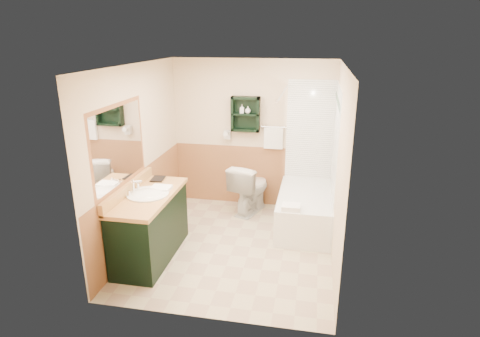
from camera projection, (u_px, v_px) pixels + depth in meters
name	position (u px, v px, depth m)	size (l,w,h in m)	color
floor	(234.00, 246.00, 5.49)	(3.00, 3.00, 0.00)	#C6B791
back_wall	(253.00, 134.00, 6.52)	(2.60, 0.04, 2.40)	#F9E6C3
left_wall	(137.00, 157.00, 5.34)	(0.04, 3.00, 2.40)	#F9E6C3
right_wall	(340.00, 168.00, 4.87)	(0.04, 3.00, 2.40)	#F9E6C3
ceiling	(233.00, 64.00, 4.71)	(2.60, 3.00, 0.04)	white
wainscot_left	(143.00, 205.00, 5.55)	(2.98, 2.98, 1.00)	#A96F44
wainscot_back	(252.00, 175.00, 6.71)	(2.58, 2.58, 1.00)	#A96F44
mirror_frame	(119.00, 146.00, 4.72)	(1.30, 1.30, 1.00)	#9A5D32
mirror_glass	(119.00, 146.00, 4.72)	(1.20, 1.20, 0.90)	white
tile_right	(334.00, 162.00, 5.62)	(1.50, 1.50, 2.10)	white
tile_back	(316.00, 147.00, 6.34)	(0.95, 0.95, 2.10)	white
tile_accent	(338.00, 101.00, 5.35)	(1.50, 1.50, 0.10)	#134225
wall_shelf	(245.00, 114.00, 6.32)	(0.45, 0.15, 0.55)	black
hair_dryer	(227.00, 134.00, 6.51)	(0.10, 0.24, 0.18)	silver
towel_bar	(274.00, 127.00, 6.34)	(0.40, 0.06, 0.40)	white
curtain_rod	(283.00, 92.00, 5.45)	(0.03, 0.03, 1.60)	silver
shower_curtain	(282.00, 149.00, 5.89)	(1.05, 1.05, 1.70)	beige
vanity	(150.00, 226.00, 5.09)	(0.59, 1.36, 0.86)	black
bathtub	(305.00, 210.00, 5.97)	(0.79, 1.50, 0.53)	white
toilet	(250.00, 188.00, 6.43)	(0.46, 0.82, 0.80)	white
counter_towel	(161.00, 188.00, 5.11)	(0.25, 0.20, 0.04)	white
vanity_book	(151.00, 172.00, 5.44)	(0.17, 0.02, 0.23)	black
tub_towel	(291.00, 207.00, 5.32)	(0.24, 0.20, 0.07)	white
soap_bottle_a	(242.00, 111.00, 6.31)	(0.06, 0.14, 0.06)	white
soap_bottle_b	(248.00, 111.00, 6.29)	(0.09, 0.11, 0.09)	white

